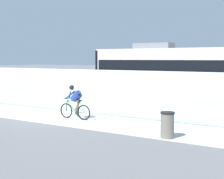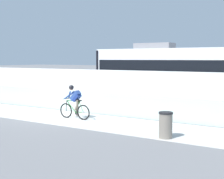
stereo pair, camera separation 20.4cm
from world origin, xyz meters
The scene contains 9 objects.
ground_plane centered at (0.00, 0.00, 0.00)m, with size 200.00×200.00×0.00m, color slate.
bike_path_deck centered at (0.00, 0.00, 0.01)m, with size 32.00×3.20×0.01m, color beige.
glass_parapet centered at (0.00, 1.85, 0.55)m, with size 32.00×0.05×1.10m, color #ADC6C1.
concrete_barrier_wall centered at (0.00, 3.65, 1.10)m, with size 32.00×0.36×2.20m, color silver.
tram_rail_near centered at (0.00, 6.13, 0.00)m, with size 32.00×0.08×0.01m, color #595654.
tram_rail_far centered at (0.00, 7.57, 0.00)m, with size 32.00×0.08×0.01m, color #595654.
tram centered at (4.12, 6.85, 1.89)m, with size 11.06×2.54×3.81m.
cyclist_on_bike centered at (1.31, 0.00, 0.78)m, with size 1.77×0.58×1.61m.
trash_bin centered at (6.49, -1.25, 0.48)m, with size 0.51×0.51×0.96m.
Camera 1 is at (11.04, -12.28, 2.87)m, focal length 53.47 mm.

